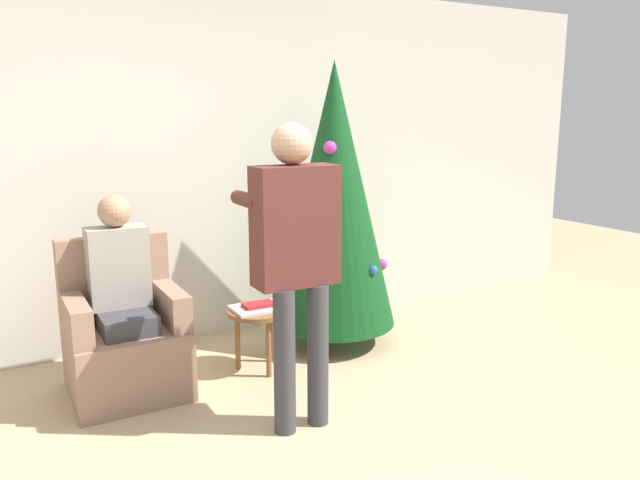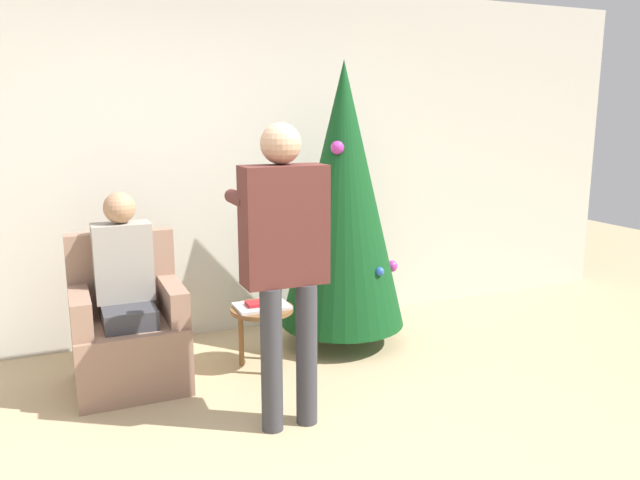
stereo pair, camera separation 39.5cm
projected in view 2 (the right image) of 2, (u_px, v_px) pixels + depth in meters
name	position (u px, v px, depth m)	size (l,w,h in m)	color
ground_plane	(310.00, 476.00, 3.03)	(14.00, 14.00, 0.00)	tan
wall_back	(199.00, 164.00, 4.77)	(8.00, 0.06, 2.70)	beige
christmas_tree	(343.00, 196.00, 4.58)	(0.93, 0.93, 2.10)	brown
armchair	(128.00, 332.00, 4.03)	(0.68, 0.67, 0.97)	#93705B
person_seated	(125.00, 282.00, 3.94)	(0.36, 0.46, 1.25)	#38383D
person_standing	(285.00, 248.00, 3.37)	(0.47, 0.57, 1.69)	#38383D
side_stool	(262.00, 316.00, 4.27)	(0.43, 0.43, 0.43)	brown
laptop	(262.00, 306.00, 4.26)	(0.36, 0.26, 0.02)	silver
book	(262.00, 303.00, 4.25)	(0.21, 0.12, 0.02)	#B21E23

